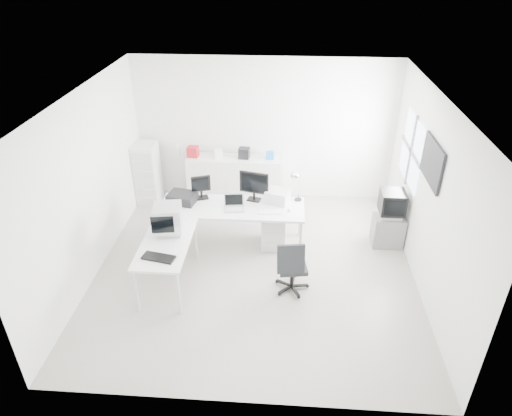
# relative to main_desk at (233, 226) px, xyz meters

# --- Properties ---
(floor) EXTENTS (5.00, 5.00, 0.01)m
(floor) POSITION_rel_main_desk_xyz_m (0.43, -0.65, -0.38)
(floor) COLOR silver
(floor) RESTS_ON ground
(ceiling) EXTENTS (5.00, 5.00, 0.01)m
(ceiling) POSITION_rel_main_desk_xyz_m (0.43, -0.65, 2.42)
(ceiling) COLOR white
(ceiling) RESTS_ON back_wall
(back_wall) EXTENTS (5.00, 0.02, 2.80)m
(back_wall) POSITION_rel_main_desk_xyz_m (0.43, 1.85, 1.02)
(back_wall) COLOR white
(back_wall) RESTS_ON floor
(left_wall) EXTENTS (0.02, 5.00, 2.80)m
(left_wall) POSITION_rel_main_desk_xyz_m (-2.07, -0.65, 1.02)
(left_wall) COLOR white
(left_wall) RESTS_ON floor
(right_wall) EXTENTS (0.02, 5.00, 2.80)m
(right_wall) POSITION_rel_main_desk_xyz_m (2.93, -0.65, 1.02)
(right_wall) COLOR white
(right_wall) RESTS_ON floor
(window) EXTENTS (0.02, 1.20, 1.10)m
(window) POSITION_rel_main_desk_xyz_m (2.91, 0.55, 1.23)
(window) COLOR white
(window) RESTS_ON right_wall
(wall_picture) EXTENTS (0.04, 0.90, 0.60)m
(wall_picture) POSITION_rel_main_desk_xyz_m (2.90, -0.55, 1.52)
(wall_picture) COLOR black
(wall_picture) RESTS_ON right_wall
(main_desk) EXTENTS (2.40, 0.80, 0.75)m
(main_desk) POSITION_rel_main_desk_xyz_m (0.00, 0.00, 0.00)
(main_desk) COLOR white
(main_desk) RESTS_ON floor
(side_desk) EXTENTS (0.70, 1.40, 0.75)m
(side_desk) POSITION_rel_main_desk_xyz_m (-0.85, -1.10, 0.00)
(side_desk) COLOR white
(side_desk) RESTS_ON floor
(drawer_pedestal) EXTENTS (0.40, 0.50, 0.60)m
(drawer_pedestal) POSITION_rel_main_desk_xyz_m (0.70, 0.05, -0.08)
(drawer_pedestal) COLOR white
(drawer_pedestal) RESTS_ON floor
(inkjet_printer) EXTENTS (0.51, 0.44, 0.16)m
(inkjet_printer) POSITION_rel_main_desk_xyz_m (-0.85, 0.10, 0.46)
(inkjet_printer) COLOR black
(inkjet_printer) RESTS_ON main_desk
(lcd_monitor_small) EXTENTS (0.37, 0.28, 0.41)m
(lcd_monitor_small) POSITION_rel_main_desk_xyz_m (-0.55, 0.25, 0.58)
(lcd_monitor_small) COLOR black
(lcd_monitor_small) RESTS_ON main_desk
(lcd_monitor_large) EXTENTS (0.53, 0.31, 0.52)m
(lcd_monitor_large) POSITION_rel_main_desk_xyz_m (0.35, 0.25, 0.63)
(lcd_monitor_large) COLOR black
(lcd_monitor_large) RESTS_ON main_desk
(laptop) EXTENTS (0.34, 0.35, 0.20)m
(laptop) POSITION_rel_main_desk_xyz_m (0.05, -0.10, 0.48)
(laptop) COLOR #B7B7BA
(laptop) RESTS_ON main_desk
(white_keyboard) EXTENTS (0.41, 0.16, 0.02)m
(white_keyboard) POSITION_rel_main_desk_xyz_m (0.65, -0.15, 0.38)
(white_keyboard) COLOR white
(white_keyboard) RESTS_ON main_desk
(white_mouse) EXTENTS (0.06, 0.06, 0.06)m
(white_mouse) POSITION_rel_main_desk_xyz_m (0.95, -0.10, 0.41)
(white_mouse) COLOR white
(white_mouse) RESTS_ON main_desk
(laser_printer) EXTENTS (0.45, 0.41, 0.21)m
(laser_printer) POSITION_rel_main_desk_xyz_m (0.75, 0.22, 0.48)
(laser_printer) COLOR silver
(laser_printer) RESTS_ON main_desk
(desk_lamp) EXTENTS (0.19, 0.19, 0.48)m
(desk_lamp) POSITION_rel_main_desk_xyz_m (1.10, 0.30, 0.62)
(desk_lamp) COLOR silver
(desk_lamp) RESTS_ON main_desk
(crt_monitor) EXTENTS (0.50, 0.50, 0.51)m
(crt_monitor) POSITION_rel_main_desk_xyz_m (-0.85, -0.85, 0.63)
(crt_monitor) COLOR #B7B7BA
(crt_monitor) RESTS_ON side_desk
(black_keyboard) EXTENTS (0.49, 0.27, 0.03)m
(black_keyboard) POSITION_rel_main_desk_xyz_m (-0.85, -1.50, 0.39)
(black_keyboard) COLOR black
(black_keyboard) RESTS_ON side_desk
(office_chair) EXTENTS (0.61, 0.61, 0.92)m
(office_chair) POSITION_rel_main_desk_xyz_m (1.02, -1.11, 0.09)
(office_chair) COLOR #25272A
(office_chair) RESTS_ON floor
(tv_cabinet) EXTENTS (0.51, 0.42, 0.55)m
(tv_cabinet) POSITION_rel_main_desk_xyz_m (2.65, 0.20, -0.10)
(tv_cabinet) COLOR slate
(tv_cabinet) RESTS_ON floor
(crt_tv) EXTENTS (0.50, 0.48, 0.45)m
(crt_tv) POSITION_rel_main_desk_xyz_m (2.65, 0.20, 0.40)
(crt_tv) COLOR black
(crt_tv) RESTS_ON tv_cabinet
(sideboard) EXTENTS (1.85, 0.46, 0.92)m
(sideboard) POSITION_rel_main_desk_xyz_m (-0.14, 1.59, 0.09)
(sideboard) COLOR white
(sideboard) RESTS_ON floor
(clutter_box_a) EXTENTS (0.22, 0.20, 0.20)m
(clutter_box_a) POSITION_rel_main_desk_xyz_m (-0.94, 1.59, 0.65)
(clutter_box_a) COLOR #B41920
(clutter_box_a) RESTS_ON sideboard
(clutter_box_b) EXTENTS (0.19, 0.17, 0.16)m
(clutter_box_b) POSITION_rel_main_desk_xyz_m (-0.44, 1.59, 0.63)
(clutter_box_b) COLOR white
(clutter_box_b) RESTS_ON sideboard
(clutter_box_c) EXTENTS (0.22, 0.20, 0.20)m
(clutter_box_c) POSITION_rel_main_desk_xyz_m (0.06, 1.59, 0.65)
(clutter_box_c) COLOR black
(clutter_box_c) RESTS_ON sideboard
(clutter_box_d) EXTENTS (0.16, 0.14, 0.14)m
(clutter_box_d) POSITION_rel_main_desk_xyz_m (0.56, 1.59, 0.62)
(clutter_box_d) COLOR blue
(clutter_box_d) RESTS_ON sideboard
(clutter_bottle) EXTENTS (0.07, 0.07, 0.22)m
(clutter_bottle) POSITION_rel_main_desk_xyz_m (-1.24, 1.63, 0.66)
(clutter_bottle) COLOR white
(clutter_bottle) RESTS_ON sideboard
(filing_cabinet) EXTENTS (0.43, 0.51, 1.21)m
(filing_cabinet) POSITION_rel_main_desk_xyz_m (-1.85, 1.43, 0.23)
(filing_cabinet) COLOR white
(filing_cabinet) RESTS_ON floor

